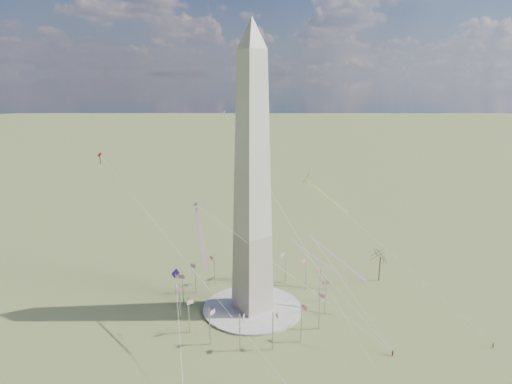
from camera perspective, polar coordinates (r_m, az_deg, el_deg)
ground at (r=171.63m, az=-0.43°, el=-14.46°), size 2000.00×2000.00×0.00m
plaza at (r=171.43m, az=-0.43°, el=-14.34°), size 36.00×36.00×0.80m
washington_monument at (r=154.21m, az=-0.47°, el=1.33°), size 15.56×15.56×100.00m
flagpole_ring at (r=168.22m, az=-0.44°, el=-12.29°), size 54.40×54.40×13.00m
tree_near at (r=195.33m, az=15.30°, el=-7.71°), size 8.79×8.79×15.39m
person_east at (r=167.70m, az=27.52°, el=-16.62°), size 0.84×0.82×1.96m
person_centre at (r=152.72m, az=16.70°, el=-18.72°), size 1.16×0.56×1.93m
kite_delta_black at (r=183.05m, az=6.60°, el=1.45°), size 14.76×18.14×15.83m
kite_diamond_purple at (r=150.63m, az=-10.02°, el=-10.33°), size 1.72×3.09×9.69m
kite_streamer_left at (r=167.37m, az=9.18°, el=-7.31°), size 10.96×20.55×15.27m
kite_streamer_mid at (r=146.88m, az=-7.09°, el=-4.27°), size 9.62×21.12×15.30m
kite_streamer_right at (r=184.75m, az=6.83°, el=-7.61°), size 14.91×20.10×16.28m
kite_small_red at (r=166.10m, az=-18.95°, el=4.30°), size 1.14×1.79×4.36m
kite_small_white at (r=192.22m, az=-3.99°, el=9.83°), size 1.20×1.86×4.11m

